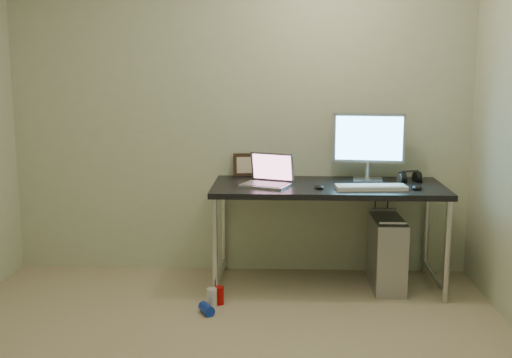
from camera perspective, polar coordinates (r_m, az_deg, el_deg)
The scene contains 16 objects.
wall_back at distance 4.90m, azimuth -1.47°, elevation 6.09°, with size 3.50×0.02×2.50m, color beige.
desk at distance 4.61m, azimuth 6.41°, elevation -1.44°, with size 1.64×0.72×0.75m.
tower_computer at distance 4.74m, azimuth 11.55°, elevation -6.49°, with size 0.22×0.49×0.54m.
cable_a at distance 5.01m, azimuth 10.44°, elevation -3.82°, with size 0.01×0.01×0.70m, color black.
cable_b at distance 5.01m, azimuth 11.49°, elevation -4.10°, with size 0.01×0.01×0.72m, color black.
can_red at distance 4.40m, azimuth -3.31°, elevation -10.29°, with size 0.07×0.07×0.12m, color #B50B09.
can_white at distance 4.35m, azimuth -3.95°, elevation -10.48°, with size 0.07×0.07×0.13m, color silver.
can_blue at distance 4.25m, azimuth -4.42°, elevation -11.45°, with size 0.07×0.07×0.12m, color #112EB1.
laptop at distance 4.54m, azimuth 1.09°, elevation 0.08°, with size 0.40×0.36×0.22m.
monitor at distance 4.78m, azimuth 9.98°, elevation 3.33°, with size 0.53×0.18×0.50m.
keyboard at distance 4.47m, azimuth 10.18°, elevation -0.73°, with size 0.48×0.16×0.03m, color white.
mouse_right at distance 4.54m, azimuth 14.10°, elevation -0.66°, with size 0.07×0.11×0.04m, color black.
mouse_left at distance 4.45m, azimuth 5.61°, elevation -0.64°, with size 0.06×0.10×0.03m, color black.
headphones at distance 4.81m, azimuth 13.50°, elevation 0.08°, with size 0.18×0.10×0.11m.
picture_frame at distance 4.91m, azimuth -0.74°, elevation 1.27°, with size 0.22×0.03×0.18m, color black.
webcam at distance 4.87m, azimuth 0.84°, elevation 1.20°, with size 0.05×0.04×0.12m.
Camera 1 is at (0.34, -3.12, 1.59)m, focal length 45.00 mm.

